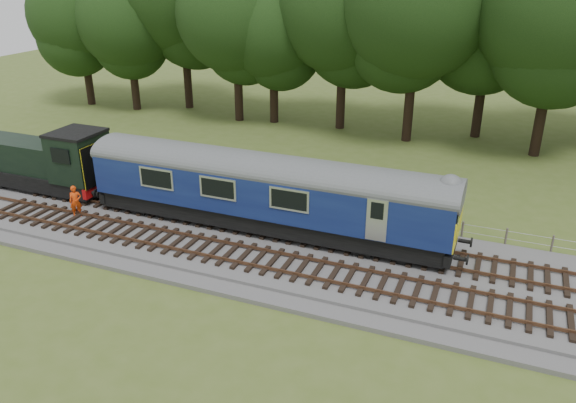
% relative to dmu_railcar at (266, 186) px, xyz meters
% --- Properties ---
extents(ground, '(120.00, 120.00, 0.00)m').
position_rel_dmu_railcar_xyz_m(ground, '(3.04, -1.40, -2.61)').
color(ground, '#4C6023').
rests_on(ground, ground).
extents(ballast, '(70.00, 7.00, 0.35)m').
position_rel_dmu_railcar_xyz_m(ballast, '(3.04, -1.40, -2.43)').
color(ballast, '#4C4C4F').
rests_on(ballast, ground).
extents(track_north, '(67.20, 2.40, 0.21)m').
position_rel_dmu_railcar_xyz_m(track_north, '(3.04, -0.00, -2.19)').
color(track_north, black).
rests_on(track_north, ballast).
extents(track_south, '(67.20, 2.40, 0.21)m').
position_rel_dmu_railcar_xyz_m(track_south, '(3.04, -3.00, -2.19)').
color(track_south, black).
rests_on(track_south, ballast).
extents(fence, '(64.00, 0.12, 1.00)m').
position_rel_dmu_railcar_xyz_m(fence, '(3.04, 3.10, -2.61)').
color(fence, '#6B6054').
rests_on(fence, ground).
extents(tree_line, '(70.00, 8.00, 18.00)m').
position_rel_dmu_railcar_xyz_m(tree_line, '(3.04, 20.60, -2.61)').
color(tree_line, black).
rests_on(tree_line, ground).
extents(dmu_railcar, '(18.05, 2.86, 3.88)m').
position_rel_dmu_railcar_xyz_m(dmu_railcar, '(0.00, 0.00, 0.00)').
color(dmu_railcar, black).
rests_on(dmu_railcar, ground).
extents(shunter_loco, '(8.92, 2.60, 3.38)m').
position_rel_dmu_railcar_xyz_m(shunter_loco, '(-13.93, 0.00, -0.63)').
color(shunter_loco, black).
rests_on(shunter_loco, ground).
extents(worker, '(0.72, 0.71, 1.68)m').
position_rel_dmu_railcar_xyz_m(worker, '(-9.64, -2.37, -1.42)').
color(worker, '#EB400C').
rests_on(worker, ballast).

